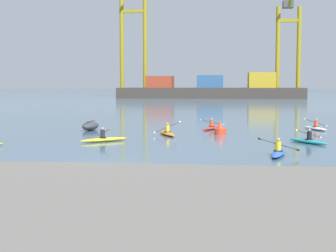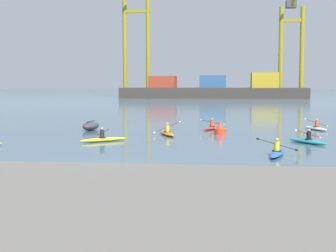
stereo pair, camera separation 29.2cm
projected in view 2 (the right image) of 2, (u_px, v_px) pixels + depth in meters
name	position (u px, v px, depth m)	size (l,w,h in m)	color
ground_plane	(98.00, 168.00, 22.75)	(800.00, 800.00, 0.00)	#425B70
container_barge	(214.00, 90.00, 135.74)	(49.82, 11.33, 6.93)	#38332D
gantry_crane_west	(136.00, 32.00, 146.35)	(8.11, 16.53, 36.89)	olive
gantry_crane_west_mid	(292.00, 37.00, 138.63)	(6.96, 16.40, 32.98)	olive
capsized_dinghy	(91.00, 126.00, 41.48)	(1.32, 2.69, 0.76)	#38383D
channel_buoy	(220.00, 130.00, 37.83)	(0.90, 0.90, 1.00)	red
kayak_white	(316.00, 128.00, 41.57)	(2.09, 3.40, 1.00)	silver
kayak_blue	(277.00, 152.00, 26.61)	(2.19, 3.45, 0.95)	#2856B2
kayak_teal	(308.00, 141.00, 32.12)	(2.36, 3.17, 0.97)	teal
kayak_yellow	(103.00, 139.00, 33.17)	(2.98, 2.66, 1.00)	yellow
kayak_orange	(167.00, 133.00, 37.25)	(2.02, 3.38, 1.07)	orange
kayak_red	(212.00, 127.00, 42.07)	(2.11, 3.37, 0.95)	red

